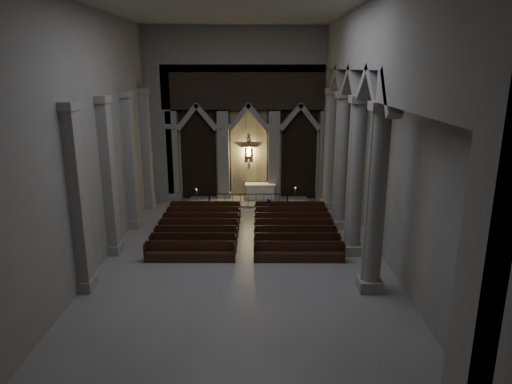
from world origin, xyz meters
TOP-DOWN VIEW (x-y plane):
  - room at (0.00, 0.00)m, footprint 24.00×24.10m
  - sanctuary_wall at (0.00, 11.54)m, footprint 14.00×0.77m
  - right_arcade at (5.50, 1.33)m, footprint 1.00×24.00m
  - left_pilasters at (-6.75, 3.50)m, footprint 0.60×13.00m
  - sanctuary_step at (0.00, 10.60)m, footprint 8.50×2.60m
  - altar at (0.83, 11.20)m, footprint 2.17×0.87m
  - altar_rail at (-0.00, 9.29)m, footprint 5.40×0.09m
  - candle_stand_left at (-3.50, 9.19)m, footprint 0.23×0.23m
  - candle_stand_right at (3.22, 9.67)m, footprint 0.23×0.23m
  - pews at (0.00, 3.94)m, footprint 9.90×7.42m
  - worshipper at (1.35, 6.76)m, footprint 0.55×0.41m

SIDE VIEW (x-z plane):
  - sanctuary_step at x=0.00m, z-range 0.00..0.15m
  - pews at x=0.00m, z-range -0.17..0.83m
  - candle_stand_left at x=-3.50m, z-range -0.32..1.07m
  - candle_stand_right at x=3.22m, z-range -0.32..1.07m
  - worshipper at x=1.35m, z-range 0.00..1.38m
  - altar at x=0.83m, z-range 0.15..1.25m
  - altar_rail at x=0.00m, z-range 0.17..1.24m
  - left_pilasters at x=-6.75m, z-range -0.10..7.92m
  - sanctuary_wall at x=0.00m, z-range 0.62..12.62m
  - room at x=0.00m, z-range 1.60..13.60m
  - right_arcade at x=5.50m, z-range 1.83..13.83m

